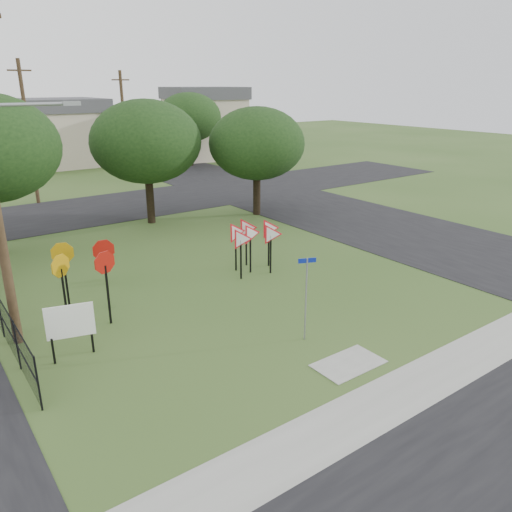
{
  "coord_description": "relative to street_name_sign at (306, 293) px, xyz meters",
  "views": [
    {
      "loc": [
        -9.42,
        -10.87,
        7.55
      ],
      "look_at": [
        0.67,
        3.0,
        1.6
      ],
      "focal_mm": 35.0,
      "sensor_mm": 36.0,
      "label": 1
    }
  ],
  "objects": [
    {
      "name": "far_pole_b",
      "position": [
        6.06,
        28.57,
        2.79
      ],
      "size": [
        1.4,
        0.24,
        8.5
      ],
      "color": "#4A3622",
      "rests_on": "ground"
    },
    {
      "name": "tree_near_mid",
      "position": [
        2.06,
        15.57,
        2.98
      ],
      "size": [
        6.0,
        6.0,
        6.8
      ],
      "color": "black",
      "rests_on": "ground"
    },
    {
      "name": "info_board",
      "position": [
        -6.14,
        3.1,
        -0.45
      ],
      "size": [
        1.3,
        0.38,
        1.67
      ],
      "color": "black",
      "rests_on": "ground"
    },
    {
      "name": "stop_sign_cluster",
      "position": [
        -4.89,
        5.49,
        0.32
      ],
      "size": [
        2.37,
        1.98,
        2.54
      ],
      "color": "black",
      "rests_on": "ground"
    },
    {
      "name": "street_right",
      "position": [
        12.06,
        10.57,
        -1.55
      ],
      "size": [
        8.0,
        50.0,
        0.02
      ],
      "primitive_type": "cube",
      "color": "black",
      "rests_on": "ground"
    },
    {
      "name": "far_pole_a",
      "position": [
        -1.94,
        24.57,
        3.04
      ],
      "size": [
        1.4,
        0.24,
        9.0
      ],
      "color": "#4A3622",
      "rests_on": "ground"
    },
    {
      "name": "tree_near_right",
      "position": [
        8.06,
        13.57,
        2.67
      ],
      "size": [
        5.6,
        5.6,
        6.33
      ],
      "color": "black",
      "rests_on": "ground"
    },
    {
      "name": "planting_strip",
      "position": [
        0.06,
        -4.83,
        -1.55
      ],
      "size": [
        30.0,
        0.8,
        0.02
      ],
      "primitive_type": "cube",
      "color": "#314F1D",
      "rests_on": "ground"
    },
    {
      "name": "sidewalk",
      "position": [
        0.06,
        -3.63,
        -1.55
      ],
      "size": [
        30.0,
        1.6,
        0.02
      ],
      "primitive_type": "cube",
      "color": "gray",
      "rests_on": "ground"
    },
    {
      "name": "tree_far_right",
      "position": [
        14.06,
        32.57,
        2.98
      ],
      "size": [
        6.0,
        6.0,
        6.8
      ],
      "color": "black",
      "rests_on": "ground"
    },
    {
      "name": "yield_sign_cluster",
      "position": [
        2.18,
        5.83,
        0.05
      ],
      "size": [
        2.72,
        1.83,
        2.17
      ],
      "color": "black",
      "rests_on": "ground"
    },
    {
      "name": "curb_pad",
      "position": [
        0.06,
        -1.83,
        -1.55
      ],
      "size": [
        2.0,
        1.2,
        0.02
      ],
      "primitive_type": "cube",
      "color": "gray",
      "rests_on": "ground"
    },
    {
      "name": "street_name_sign",
      "position": [
        0.0,
        0.0,
        0.0
      ],
      "size": [
        0.52,
        0.23,
        2.68
      ],
      "color": "gray",
      "rests_on": "ground"
    },
    {
      "name": "house_mid",
      "position": [
        4.06,
        40.57,
        1.59
      ],
      "size": [
        8.4,
        8.4,
        6.2
      ],
      "color": "beige",
      "rests_on": "ground"
    },
    {
      "name": "house_right",
      "position": [
        18.06,
        36.57,
        2.09
      ],
      "size": [
        8.3,
        8.3,
        7.2
      ],
      "color": "beige",
      "rests_on": "ground"
    },
    {
      "name": "street_far",
      "position": [
        0.06,
        20.57,
        -1.55
      ],
      "size": [
        60.0,
        8.0,
        0.02
      ],
      "primitive_type": "cube",
      "color": "black",
      "rests_on": "ground"
    },
    {
      "name": "ground",
      "position": [
        0.06,
        0.57,
        -1.56
      ],
      "size": [
        140.0,
        140.0,
        0.0
      ],
      "primitive_type": "plane",
      "color": "#314F1D"
    }
  ]
}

